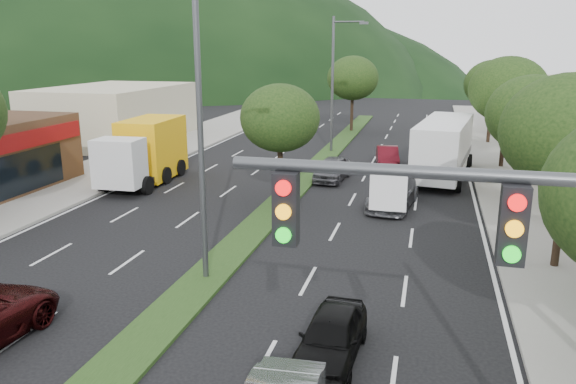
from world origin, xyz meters
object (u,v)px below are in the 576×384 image
(car_queue_d, at_px, (446,146))
(box_truck, at_px, (146,153))
(car_queue_e, at_px, (332,169))
(motorhome, at_px, (444,147))
(traffic_signal, at_px, (555,303))
(car_queue_c, at_px, (387,157))
(tree_r_c, at_px, (533,114))
(tree_med_near, at_px, (280,118))
(tree_r_d, at_px, (508,90))
(car_queue_a, at_px, (331,336))
(streetlight_near, at_px, (206,120))
(car_queue_b, at_px, (393,193))
(tree_r_b, at_px, (571,132))
(tree_med_far, at_px, (353,78))
(tree_r_e, at_px, (493,84))
(streetlight_mid, at_px, (335,78))

(car_queue_d, xyz_separation_m, box_truck, (-17.53, -13.11, 1.05))
(car_queue_e, bearing_deg, motorhome, 24.57)
(traffic_signal, xyz_separation_m, car_queue_e, (-7.34, 25.40, -3.94))
(car_queue_c, distance_m, car_queue_d, 6.37)
(tree_r_c, distance_m, car_queue_d, 14.86)
(tree_med_near, distance_m, box_truck, 9.79)
(tree_r_d, xyz_separation_m, box_truck, (-21.00, -9.25, -3.44))
(car_queue_a, bearing_deg, streetlight_near, 143.41)
(tree_r_d, distance_m, car_queue_e, 12.81)
(car_queue_a, bearing_deg, tree_r_c, 69.23)
(car_queue_b, bearing_deg, tree_r_b, -40.05)
(tree_r_c, height_order, streetlight_near, streetlight_near)
(car_queue_b, bearing_deg, tree_med_far, 110.06)
(tree_med_near, xyz_separation_m, car_queue_d, (8.53, 15.86, -3.74))
(tree_r_c, bearing_deg, car_queue_a, -113.20)
(tree_r_e, xyz_separation_m, streetlight_near, (-11.79, -32.00, 0.69))
(tree_r_e, height_order, car_queue_c, tree_r_e)
(car_queue_d, distance_m, motorhome, 7.74)
(tree_r_b, bearing_deg, car_queue_e, 131.00)
(motorhome, bearing_deg, tree_r_c, -50.45)
(traffic_signal, bearing_deg, motorhome, 91.82)
(traffic_signal, relative_size, box_truck, 0.92)
(traffic_signal, bearing_deg, tree_r_b, 77.63)
(tree_r_d, xyz_separation_m, car_queue_a, (-6.86, -26.00, -4.54))
(tree_med_far, xyz_separation_m, car_queue_c, (4.59, -15.14, -4.35))
(traffic_signal, distance_m, tree_med_far, 46.43)
(tree_r_c, relative_size, tree_med_near, 1.08)
(tree_r_c, height_order, car_queue_b, tree_r_c)
(tree_r_c, relative_size, motorhome, 0.68)
(tree_med_far, height_order, box_truck, tree_med_far)
(tree_med_far, relative_size, car_queue_c, 1.74)
(tree_r_c, height_order, tree_med_far, tree_med_far)
(traffic_signal, height_order, tree_r_e, traffic_signal)
(car_queue_e, bearing_deg, car_queue_a, -75.63)
(traffic_signal, xyz_separation_m, car_queue_b, (-3.35, 20.40, -3.93))
(traffic_signal, bearing_deg, car_queue_e, 106.12)
(tree_r_d, relative_size, box_truck, 0.95)
(car_queue_c, bearing_deg, tree_r_b, -74.20)
(tree_r_c, distance_m, motorhome, 7.86)
(car_queue_c, bearing_deg, tree_r_d, 0.80)
(tree_med_near, distance_m, tree_med_far, 26.01)
(streetlight_near, relative_size, car_queue_a, 2.67)
(car_queue_c, height_order, motorhome, motorhome)
(tree_med_far, bearing_deg, traffic_signal, -78.78)
(car_queue_a, bearing_deg, tree_med_far, 99.75)
(streetlight_mid, height_order, car_queue_e, streetlight_mid)
(tree_med_near, distance_m, car_queue_d, 18.40)
(tree_r_e, xyz_separation_m, car_queue_e, (-10.31, -16.14, -4.19))
(tree_r_d, xyz_separation_m, motorhome, (-3.85, -3.78, -3.29))
(streetlight_mid, bearing_deg, tree_r_d, -14.27)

